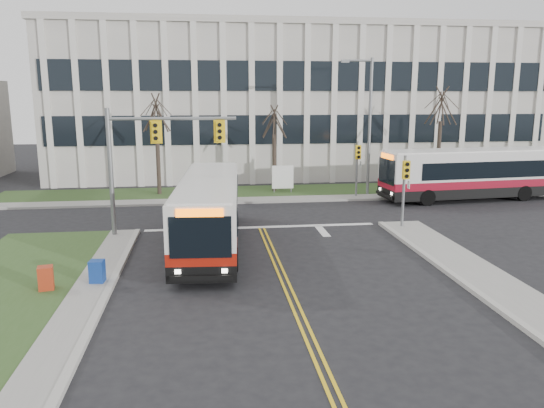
{
  "coord_description": "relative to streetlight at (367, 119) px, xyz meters",
  "views": [
    {
      "loc": [
        -2.82,
        -18.56,
        6.79
      ],
      "look_at": [
        0.1,
        4.5,
        2.0
      ],
      "focal_mm": 35.0,
      "sensor_mm": 36.0,
      "label": 1
    }
  ],
  "objects": [
    {
      "name": "tree_mid",
      "position": [
        -6.03,
        2.0,
        -0.31
      ],
      "size": [
        1.8,
        1.8,
        6.82
      ],
      "color": "#42352B",
      "rests_on": "ground"
    },
    {
      "name": "bus_cross",
      "position": [
        6.59,
        -2.2,
        -3.57
      ],
      "size": [
        12.39,
        3.77,
        3.25
      ],
      "primitive_type": null,
      "rotation": [
        0.0,
        0.0,
        -1.48
      ],
      "color": "silver",
      "rests_on": "ground"
    },
    {
      "name": "sidewalk_west",
      "position": [
        -15.03,
        -21.2,
        -5.12
      ],
      "size": [
        1.2,
        26.0,
        0.14
      ],
      "primitive_type": "cube",
      "color": "#9E9B93",
      "rests_on": "ground"
    },
    {
      "name": "tree_left",
      "position": [
        -14.03,
        1.8,
        0.32
      ],
      "size": [
        1.8,
        1.8,
        7.7
      ],
      "color": "#42352B",
      "rests_on": "ground"
    },
    {
      "name": "bus_main",
      "position": [
        -10.71,
        -11.17,
        -3.66
      ],
      "size": [
        3.23,
        11.65,
        3.07
      ],
      "primitive_type": null,
      "rotation": [
        0.0,
        0.0,
        -0.06
      ],
      "color": "silver",
      "rests_on": "ground"
    },
    {
      "name": "building_lawn",
      "position": [
        -3.03,
        1.8,
        -5.13
      ],
      "size": [
        44.0,
        5.0,
        0.12
      ],
      "primitive_type": "cube",
      "color": "#334E21",
      "rests_on": "ground"
    },
    {
      "name": "signal_pole_far",
      "position": [
        -0.83,
        -0.8,
        -2.69
      ],
      "size": [
        0.34,
        0.39,
        3.8
      ],
      "color": "slate",
      "rests_on": "ground"
    },
    {
      "name": "mast_arm_signal",
      "position": [
        -13.65,
        -9.04,
        -0.94
      ],
      "size": [
        6.11,
        0.38,
        6.2
      ],
      "color": "slate",
      "rests_on": "ground"
    },
    {
      "name": "office_building",
      "position": [
        -3.03,
        13.8,
        0.81
      ],
      "size": [
        40.0,
        16.0,
        12.0
      ],
      "primitive_type": "cube",
      "color": "beige",
      "rests_on": "ground"
    },
    {
      "name": "signal_pole_near",
      "position": [
        -0.83,
        -9.3,
        -2.69
      ],
      "size": [
        0.34,
        0.39,
        3.8
      ],
      "color": "slate",
      "rests_on": "ground"
    },
    {
      "name": "newspaper_box_blue",
      "position": [
        -14.83,
        -15.86,
        -4.72
      ],
      "size": [
        0.55,
        0.5,
        0.95
      ],
      "primitive_type": "cube",
      "rotation": [
        0.0,
        0.0,
        -0.11
      ],
      "color": "navy",
      "rests_on": "ground"
    },
    {
      "name": "streetlight",
      "position": [
        0.0,
        0.0,
        0.0
      ],
      "size": [
        2.15,
        0.25,
        9.2
      ],
      "color": "slate",
      "rests_on": "ground"
    },
    {
      "name": "sidewalk_cross",
      "position": [
        -3.03,
        -1.0,
        -5.12
      ],
      "size": [
        44.0,
        1.6,
        0.14
      ],
      "primitive_type": "cube",
      "color": "#9E9B93",
      "rests_on": "ground"
    },
    {
      "name": "newspaper_box_red",
      "position": [
        -16.47,
        -16.35,
        -4.72
      ],
      "size": [
        0.58,
        0.54,
        0.95
      ],
      "primitive_type": "cube",
      "rotation": [
        0.0,
        0.0,
        0.21
      ],
      "color": "#A12D14",
      "rests_on": "ground"
    },
    {
      "name": "ground",
      "position": [
        -8.03,
        -16.2,
        -5.19
      ],
      "size": [
        120.0,
        120.0,
        0.0
      ],
      "primitive_type": "plane",
      "color": "black",
      "rests_on": "ground"
    },
    {
      "name": "directory_sign",
      "position": [
        -5.53,
        1.3,
        -4.02
      ],
      "size": [
        1.5,
        0.12,
        2.0
      ],
      "color": "slate",
      "rests_on": "ground"
    },
    {
      "name": "tree_right",
      "position": [
        5.97,
        1.8,
        0.71
      ],
      "size": [
        1.8,
        1.8,
        8.25
      ],
      "color": "#42352B",
      "rests_on": "ground"
    }
  ]
}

